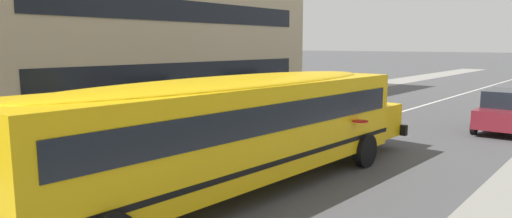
{
  "coord_description": "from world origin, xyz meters",
  "views": [
    {
      "loc": [
        -6.72,
        -8.73,
        3.42
      ],
      "look_at": [
        2.52,
        -0.97,
        1.65
      ],
      "focal_mm": 31.2,
      "sensor_mm": 36.0,
      "label": 1
    }
  ],
  "objects_px": {
    "school_bus": "(243,123)",
    "parked_car_green_end_of_row": "(343,86)",
    "parked_car_white_by_hydrant": "(258,98)",
    "parked_car_maroon_past_driveway": "(507,111)"
  },
  "relations": [
    {
      "from": "parked_car_maroon_past_driveway",
      "to": "parked_car_white_by_hydrant",
      "type": "bearing_deg",
      "value": -73.43
    },
    {
      "from": "school_bus",
      "to": "parked_car_white_by_hydrant",
      "type": "relative_size",
      "value": 3.06
    },
    {
      "from": "parked_car_green_end_of_row",
      "to": "parked_car_maroon_past_driveway",
      "type": "distance_m",
      "value": 11.34
    },
    {
      "from": "parked_car_maroon_past_driveway",
      "to": "parked_car_green_end_of_row",
      "type": "bearing_deg",
      "value": -118.17
    },
    {
      "from": "parked_car_white_by_hydrant",
      "to": "parked_car_maroon_past_driveway",
      "type": "relative_size",
      "value": 1.01
    },
    {
      "from": "parked_car_green_end_of_row",
      "to": "parked_car_maroon_past_driveway",
      "type": "relative_size",
      "value": 0.99
    },
    {
      "from": "school_bus",
      "to": "parked_car_green_end_of_row",
      "type": "xyz_separation_m",
      "value": [
        17.02,
        6.84,
        -0.76
      ]
    },
    {
      "from": "parked_car_green_end_of_row",
      "to": "school_bus",
      "type": "bearing_deg",
      "value": -158.28
    },
    {
      "from": "school_bus",
      "to": "parked_car_green_end_of_row",
      "type": "height_order",
      "value": "school_bus"
    },
    {
      "from": "school_bus",
      "to": "parked_car_white_by_hydrant",
      "type": "xyz_separation_m",
      "value": [
        8.67,
        6.75,
        -0.76
      ]
    }
  ]
}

